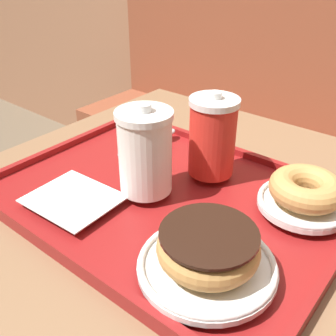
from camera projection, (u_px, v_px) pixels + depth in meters
booth_bench at (265, 172)px, 1.54m from camera, size 1.63×0.44×1.00m
cafe_table at (174, 290)px, 0.71m from camera, size 0.78×0.85×0.74m
serving_tray at (168, 198)px, 0.64m from camera, size 0.54×0.40×0.02m
napkin_paper at (73, 199)px, 0.60m from camera, size 0.14×0.12×0.00m
coffee_cup_front at (145, 151)px, 0.60m from camera, size 0.09×0.09×0.14m
coffee_cup_rear at (215, 137)px, 0.64m from camera, size 0.08×0.08×0.14m
plate_with_chocolate_donut at (207, 265)px, 0.47m from camera, size 0.17×0.17×0.01m
donut_chocolate_glazed at (208, 247)px, 0.46m from camera, size 0.12×0.12×0.04m
plate_with_plain_donut at (303, 203)px, 0.58m from camera, size 0.13×0.13×0.01m
donut_plain at (306, 188)px, 0.57m from camera, size 0.11×0.11×0.04m
spoon at (161, 136)px, 0.79m from camera, size 0.03×0.15×0.01m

